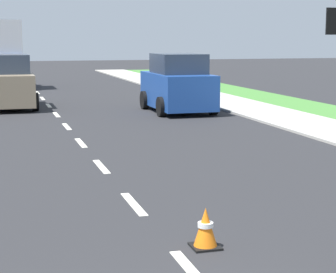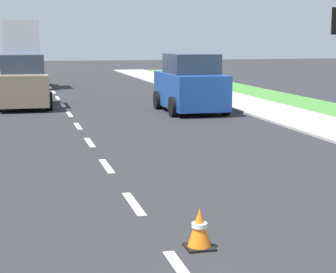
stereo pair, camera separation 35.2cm
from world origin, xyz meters
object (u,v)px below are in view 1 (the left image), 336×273
traffic_cone_near (205,228)px  delivery_truck (4,58)px  car_oncoming_second (8,83)px  car_parked_far (178,85)px

traffic_cone_near → delivery_truck: size_ratio=0.11×
car_oncoming_second → delivery_truck: bearing=89.6°
delivery_truck → car_parked_far: bearing=-65.3°
delivery_truck → car_parked_far: size_ratio=1.21×
traffic_cone_near → car_parked_far: bearing=74.4°
car_parked_far → traffic_cone_near: bearing=-105.6°
car_oncoming_second → car_parked_far: size_ratio=1.06×
traffic_cone_near → delivery_truck: (-1.87, 26.45, 1.35)m
traffic_cone_near → car_parked_far: 14.48m
delivery_truck → car_oncoming_second: 9.60m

